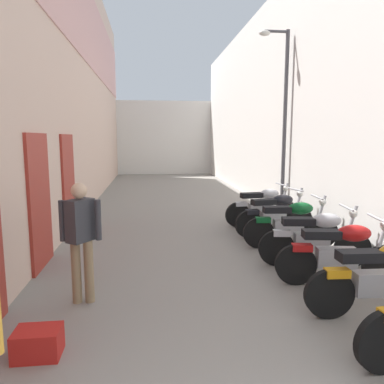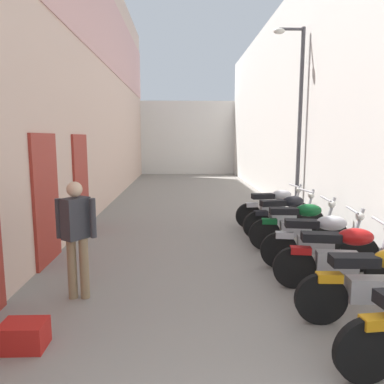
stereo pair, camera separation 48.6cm
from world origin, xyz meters
TOP-DOWN VIEW (x-y plane):
  - ground_plane at (0.00, 8.56)m, footprint 37.12×37.12m
  - building_left at (-2.92, 10.51)m, footprint 0.45×21.12m
  - building_right at (2.93, 10.56)m, footprint 0.45×21.12m
  - building_far_end at (0.00, 22.12)m, footprint 8.46×2.00m
  - motorcycle_third at (1.79, 3.31)m, footprint 1.85×0.58m
  - motorcycle_fourth at (1.79, 4.26)m, footprint 1.84×0.58m
  - motorcycle_fifth at (1.79, 5.08)m, footprint 1.84×0.58m
  - motorcycle_sixth at (1.79, 6.11)m, footprint 1.85×0.58m
  - motorcycle_seventh at (1.79, 7.03)m, footprint 1.84×0.58m
  - motorcycle_eighth at (1.79, 7.94)m, footprint 1.85×0.58m
  - pedestrian_mid_alley at (-1.80, 4.13)m, footprint 0.52×0.39m
  - plastic_crate at (-2.04, 2.94)m, footprint 0.44×0.32m
  - street_lamp at (2.49, 8.75)m, footprint 0.79×0.18m

SIDE VIEW (x-z plane):
  - ground_plane at x=0.00m, z-range 0.00..0.00m
  - plastic_crate at x=-2.04m, z-range 0.00..0.28m
  - motorcycle_third at x=1.79m, z-range -0.02..1.02m
  - motorcycle_fourth at x=1.79m, z-range -0.02..1.02m
  - motorcycle_fifth at x=1.79m, z-range -0.02..1.02m
  - motorcycle_sixth at x=1.79m, z-range -0.02..1.02m
  - motorcycle_seventh at x=1.79m, z-range -0.02..1.02m
  - motorcycle_eighth at x=1.79m, z-range -0.02..1.02m
  - pedestrian_mid_alley at x=-1.80m, z-range 0.13..1.70m
  - building_far_end at x=0.00m, z-range 0.00..4.25m
  - street_lamp at x=2.49m, z-range 0.40..5.20m
  - building_right at x=2.93m, z-range 0.00..6.27m
  - building_left at x=-2.92m, z-range 0.03..7.79m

